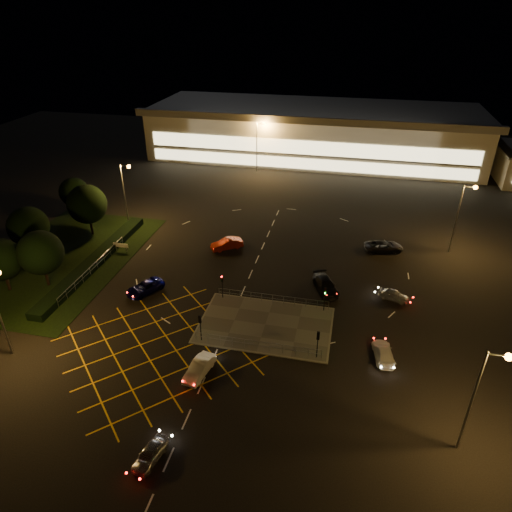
% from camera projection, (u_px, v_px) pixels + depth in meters
% --- Properties ---
extents(ground, '(180.00, 180.00, 0.00)m').
position_uv_depth(ground, '(252.00, 312.00, 51.98)').
color(ground, black).
rests_on(ground, ground).
extents(pedestrian_island, '(14.00, 9.00, 0.12)m').
position_uv_depth(pedestrian_island, '(265.00, 325.00, 49.87)').
color(pedestrian_island, '#4C4944').
rests_on(pedestrian_island, ground).
extents(grass_verge, '(18.00, 30.00, 0.08)m').
position_uv_depth(grass_verge, '(62.00, 260.00, 62.35)').
color(grass_verge, black).
rests_on(grass_verge, ground).
extents(hedge, '(2.00, 26.00, 1.00)m').
position_uv_depth(hedge, '(95.00, 261.00, 61.18)').
color(hedge, black).
rests_on(hedge, ground).
extents(supermarket, '(72.00, 26.50, 10.50)m').
position_uv_depth(supermarket, '(314.00, 131.00, 102.04)').
color(supermarket, beige).
rests_on(supermarket, ground).
extents(streetlight_se, '(1.78, 0.56, 10.03)m').
position_uv_depth(streetlight_se, '(482.00, 388.00, 32.99)').
color(streetlight_se, slate).
rests_on(streetlight_se, ground).
extents(streetlight_nw, '(1.78, 0.56, 10.03)m').
position_uv_depth(streetlight_nw, '(126.00, 187.00, 68.51)').
color(streetlight_nw, slate).
rests_on(streetlight_nw, ground).
extents(streetlight_ne, '(1.78, 0.56, 10.03)m').
position_uv_depth(streetlight_ne, '(462.00, 209.00, 61.14)').
color(streetlight_ne, slate).
rests_on(streetlight_ne, ground).
extents(streetlight_far_left, '(1.78, 0.56, 10.03)m').
position_uv_depth(streetlight_far_left, '(259.00, 140.00, 91.37)').
color(streetlight_far_left, slate).
rests_on(streetlight_far_left, ground).
extents(streetlight_far_right, '(1.78, 0.56, 10.03)m').
position_uv_depth(streetlight_far_right, '(469.00, 149.00, 85.51)').
color(streetlight_far_right, slate).
rests_on(streetlight_far_right, ground).
extents(signal_sw, '(0.28, 0.30, 3.15)m').
position_uv_depth(signal_sw, '(200.00, 323.00, 46.48)').
color(signal_sw, black).
rests_on(signal_sw, pedestrian_island).
extents(signal_se, '(0.28, 0.30, 3.15)m').
position_uv_depth(signal_se, '(318.00, 339.00, 44.21)').
color(signal_se, black).
rests_on(signal_se, pedestrian_island).
extents(signal_nw, '(0.28, 0.30, 3.15)m').
position_uv_depth(signal_nw, '(222.00, 281.00, 53.27)').
color(signal_nw, black).
rests_on(signal_nw, pedestrian_island).
extents(signal_ne, '(0.28, 0.30, 3.15)m').
position_uv_depth(signal_ne, '(325.00, 294.00, 51.00)').
color(signal_ne, black).
rests_on(signal_ne, pedestrian_island).
extents(tree_a, '(5.04, 5.04, 6.86)m').
position_uv_depth(tree_a, '(1.00, 259.00, 53.82)').
color(tree_a, black).
rests_on(tree_a, ground).
extents(tree_b, '(5.40, 5.40, 7.35)m').
position_uv_depth(tree_b, '(28.00, 227.00, 60.85)').
color(tree_b, black).
rests_on(tree_b, ground).
extents(tree_c, '(5.76, 5.76, 7.84)m').
position_uv_depth(tree_c, '(87.00, 204.00, 66.74)').
color(tree_c, black).
rests_on(tree_c, ground).
extents(tree_d, '(4.68, 4.68, 6.37)m').
position_uv_depth(tree_d, '(74.00, 192.00, 73.43)').
color(tree_d, black).
rests_on(tree_d, ground).
extents(tree_e, '(5.40, 5.40, 7.35)m').
position_uv_depth(tree_e, '(40.00, 253.00, 54.61)').
color(tree_e, black).
rests_on(tree_e, ground).
extents(car_near_silver, '(2.16, 3.84, 1.23)m').
position_uv_depth(car_near_silver, '(150.00, 454.00, 35.08)').
color(car_near_silver, '#B7B8BF').
rests_on(car_near_silver, ground).
extents(car_queue_white, '(2.22, 4.43, 1.39)m').
position_uv_depth(car_queue_white, '(199.00, 368.00, 43.13)').
color(car_queue_white, silver).
rests_on(car_queue_white, ground).
extents(car_left_blue, '(4.32, 5.23, 1.33)m').
position_uv_depth(car_left_blue, '(145.00, 287.00, 55.25)').
color(car_left_blue, '#0C0C4B').
rests_on(car_left_blue, ground).
extents(car_far_dkgrey, '(4.02, 5.51, 1.48)m').
position_uv_depth(car_far_dkgrey, '(326.00, 285.00, 55.57)').
color(car_far_dkgrey, black).
rests_on(car_far_dkgrey, ground).
extents(car_right_silver, '(3.87, 2.55, 1.23)m').
position_uv_depth(car_right_silver, '(394.00, 295.00, 53.92)').
color(car_right_silver, silver).
rests_on(car_right_silver, ground).
extents(car_circ_red, '(4.67, 3.95, 1.51)m').
position_uv_depth(car_circ_red, '(227.00, 244.00, 64.88)').
color(car_circ_red, maroon).
rests_on(car_circ_red, ground).
extents(car_east_grey, '(5.83, 3.77, 1.49)m').
position_uv_depth(car_east_grey, '(384.00, 246.00, 64.25)').
color(car_east_grey, black).
rests_on(car_east_grey, ground).
extents(car_approach_white, '(2.43, 4.56, 1.26)m').
position_uv_depth(car_approach_white, '(383.00, 353.00, 45.11)').
color(car_approach_white, silver).
rests_on(car_approach_white, ground).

